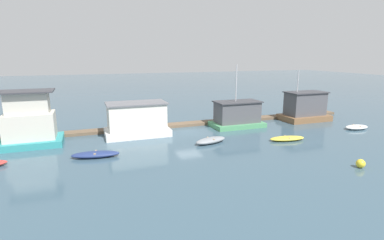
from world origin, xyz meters
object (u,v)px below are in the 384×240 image
Objects in this scene: dinghy_grey at (211,140)px; houseboat_white at (137,120)px; houseboat_green at (237,115)px; houseboat_brown at (305,108)px; buoy_yellow at (361,164)px; dinghy_white at (356,127)px; dinghy_navy at (96,154)px; dinghy_yellow at (287,138)px; houseboat_teal at (30,123)px.

houseboat_white is at bearing 138.70° from dinghy_grey.
houseboat_brown is (9.24, 0.11, 0.25)m from houseboat_green.
dinghy_white is at bearing 42.96° from buoy_yellow.
dinghy_grey is at bearing 2.57° from dinghy_navy.
dinghy_yellow is 1.30× the size of dinghy_white.
houseboat_white is 19.45m from buoy_yellow.
buoy_yellow is (7.56, -9.10, 0.05)m from dinghy_grey.
dinghy_grey reaches higher than dinghy_navy.
houseboat_green is 2.01× the size of dinghy_grey.
houseboat_brown is 2.23× the size of dinghy_white.
houseboat_brown is 1.78× the size of dinghy_grey.
houseboat_white is 9.95× the size of buoy_yellow.
houseboat_green is (20.36, 0.03, -0.69)m from houseboat_teal.
houseboat_brown is at bearing 0.67° from houseboat_green.
dinghy_grey is 16.73m from dinghy_white.
dinghy_yellow is at bearing -75.36° from houseboat_green.
houseboat_green is 14.26m from buoy_yellow.
dinghy_white is at bearing -0.24° from dinghy_navy.
buoy_yellow is (-9.17, -8.54, 0.08)m from dinghy_white.
dinghy_yellow is at bearing -173.71° from dinghy_white.
dinghy_yellow is at bearing -27.62° from houseboat_white.
dinghy_white is at bearing -14.00° from houseboat_white.
dinghy_grey is at bearing -160.84° from houseboat_brown.
houseboat_teal is at bearing -179.20° from houseboat_white.
houseboat_green is 2.51× the size of dinghy_white.
houseboat_teal is 1.51× the size of dinghy_grey.
houseboat_white is 1.65× the size of dinghy_navy.
houseboat_teal is 23.10m from dinghy_yellow.
dinghy_yellow is (16.94, -1.18, -0.03)m from dinghy_navy.
buoy_yellow is (2.26, -14.04, -1.00)m from houseboat_green.
houseboat_brown reaches higher than dinghy_white.
dinghy_navy is 1.11× the size of dinghy_grey.
dinghy_navy is (-15.22, -5.39, -1.07)m from houseboat_green.
houseboat_green reaches higher than houseboat_white.
houseboat_teal is 15.94m from dinghy_grey.
houseboat_teal is 7.63m from dinghy_navy.
dinghy_white is 12.53m from buoy_yellow.
houseboat_teal reaches higher than houseboat_white.
houseboat_teal is 0.85× the size of houseboat_brown.
houseboat_teal is 0.75× the size of houseboat_green.
houseboat_teal is at bearing 133.80° from dinghy_navy.
houseboat_green is 1.13× the size of houseboat_brown.
houseboat_white is at bearing 166.00° from dinghy_white.
houseboat_green is at bearing 19.49° from dinghy_navy.
houseboat_brown is at bearing 41.63° from dinghy_yellow.
houseboat_green is 10.93× the size of buoy_yellow.
houseboat_brown is 15.83m from buoy_yellow.
houseboat_white is 1.83× the size of dinghy_grey.
houseboat_teal is at bearing 161.94° from dinghy_grey.
buoy_yellow is at bearing -116.25° from houseboat_brown.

